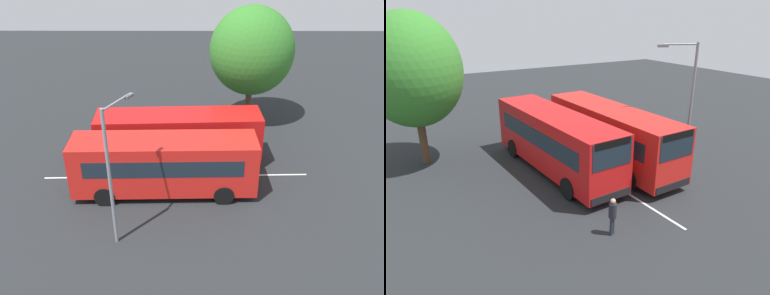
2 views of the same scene
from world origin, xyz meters
TOP-DOWN VIEW (x-y plane):
  - ground_plane at (0.00, 0.00)m, footprint 74.06×74.06m
  - bus_far_left at (-0.09, -1.65)m, footprint 10.05×2.90m
  - bus_center_left at (0.59, 1.59)m, footprint 10.01×2.75m
  - pedestrian at (6.50, -2.57)m, footprint 0.43×0.43m
  - street_lamp at (2.51, 5.42)m, footprint 1.10×2.12m
  - depot_tree at (-5.09, -7.71)m, footprint 5.93×5.34m
  - lane_stripe_outer_left at (0.00, 0.00)m, footprint 15.64×0.57m

SIDE VIEW (x-z plane):
  - ground_plane at x=0.00m, z-range 0.00..0.00m
  - lane_stripe_outer_left at x=0.00m, z-range 0.00..0.01m
  - pedestrian at x=6.50m, z-range 0.14..1.74m
  - bus_far_left at x=-0.09m, z-range 0.18..3.48m
  - bus_center_left at x=0.59m, z-range 0.18..3.48m
  - street_lamp at x=2.51m, z-range 0.55..7.40m
  - depot_tree at x=-5.09m, z-range 1.13..9.65m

